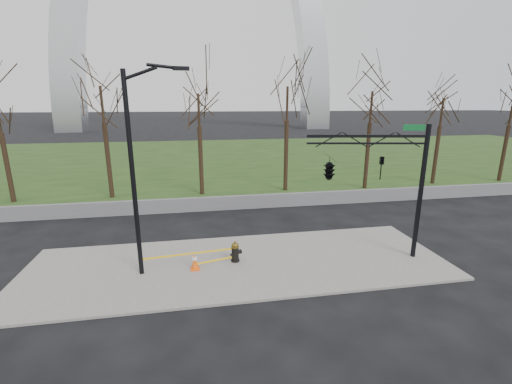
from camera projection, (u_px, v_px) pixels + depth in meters
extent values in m
plane|color=black|center=(240.00, 265.00, 14.91)|extent=(500.00, 500.00, 0.00)
cube|color=slate|center=(240.00, 264.00, 14.90)|extent=(18.00, 6.00, 0.10)
cube|color=#1F3B15|center=(209.00, 157.00, 43.46)|extent=(120.00, 40.00, 0.06)
cube|color=#59595B|center=(224.00, 203.00, 22.41)|extent=(60.00, 0.30, 0.90)
cylinder|color=black|center=(235.00, 260.00, 15.02)|extent=(0.38, 0.38, 0.07)
cylinder|color=black|center=(235.00, 254.00, 14.94)|extent=(0.29, 0.29, 0.66)
cylinder|color=black|center=(240.00, 252.00, 15.05)|extent=(0.27, 0.25, 0.18)
cylinder|color=black|center=(232.00, 255.00, 14.84)|extent=(0.15, 0.15, 0.11)
cylinder|color=brown|center=(235.00, 247.00, 14.85)|extent=(0.33, 0.33, 0.07)
ellipsoid|color=brown|center=(235.00, 245.00, 14.83)|extent=(0.31, 0.31, 0.23)
cylinder|color=brown|center=(235.00, 242.00, 14.80)|extent=(0.07, 0.07, 0.09)
cube|color=#FF590D|center=(195.00, 269.00, 14.29)|extent=(0.39, 0.39, 0.04)
cone|color=#FF590D|center=(195.00, 261.00, 14.20)|extent=(0.28, 0.28, 0.66)
cylinder|color=white|center=(195.00, 259.00, 14.17)|extent=(0.21, 0.21, 0.10)
cylinder|color=black|center=(133.00, 180.00, 12.97)|extent=(0.18, 0.18, 8.00)
cylinder|color=black|center=(140.00, 73.00, 12.13)|extent=(1.27, 0.23, 0.56)
cylinder|color=black|center=(164.00, 66.00, 12.28)|extent=(1.21, 0.22, 0.22)
cube|color=black|center=(181.00, 68.00, 12.44)|extent=(0.62, 0.27, 0.14)
cylinder|color=black|center=(420.00, 194.00, 14.78)|extent=(0.20, 0.20, 6.00)
cube|color=black|center=(367.00, 136.00, 14.16)|extent=(4.94, 1.03, 0.12)
cube|color=black|center=(367.00, 143.00, 14.24)|extent=(4.93, 0.99, 0.08)
cube|color=#0C5926|center=(414.00, 128.00, 14.06)|extent=(0.89, 0.20, 0.25)
imported|color=black|center=(381.00, 168.00, 14.50)|extent=(0.20, 0.23, 1.00)
imported|color=black|center=(329.00, 168.00, 14.52)|extent=(0.97, 2.54, 1.00)
cube|color=yellow|center=(190.00, 254.00, 14.34)|extent=(3.89, 0.42, 0.08)
cube|color=yellow|center=(216.00, 260.00, 14.60)|extent=(1.74, 0.46, 0.08)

